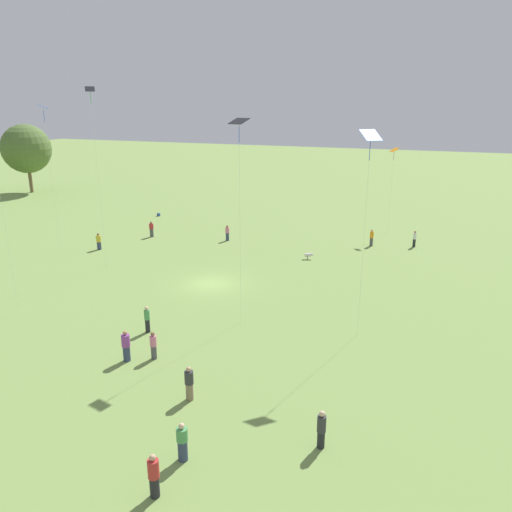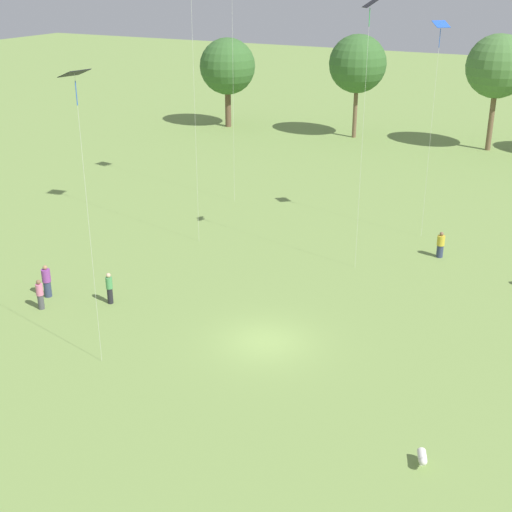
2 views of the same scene
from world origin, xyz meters
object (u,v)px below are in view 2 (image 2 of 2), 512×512
kite_1 (76,86)px  dog_0 (422,458)px  person_6 (440,245)px  person_2 (40,294)px  person_4 (109,288)px  kite_2 (369,24)px  kite_6 (440,36)px  person_0 (47,281)px

kite_1 → dog_0: (14.86, -0.58, -11.90)m
person_6 → dog_0: (4.28, -19.91, -0.40)m
person_6 → person_2: bearing=-3.9°
person_6 → kite_1: bearing=12.7°
person_4 → person_6: size_ratio=1.06×
dog_0 → kite_1: bearing=-22.8°
person_6 → kite_2: kite_2 is taller
person_6 → kite_6: (-1.95, 3.02, 11.93)m
kite_1 → person_6: bearing=-149.1°
person_6 → kite_1: size_ratio=0.13×
person_6 → dog_0: person_6 is taller
person_4 → person_6: bearing=177.2°
dog_0 → person_4: bearing=-37.4°
kite_1 → kite_2: bearing=-143.2°
person_2 → kite_2: size_ratio=0.11×
person_4 → kite_2: (9.87, 10.52, 12.89)m
person_0 → kite_6: size_ratio=0.13×
person_2 → kite_1: size_ratio=0.13×
person_0 → person_6: (17.44, 15.27, -0.10)m
person_0 → kite_6: kite_6 is taller
person_4 → kite_6: size_ratio=0.13×
person_2 → dog_0: (21.00, -3.34, -0.43)m
kite_6 → dog_0: (6.24, -22.93, -12.34)m
person_0 → kite_6: bearing=24.1°
kite_1 → person_2: bearing=-54.6°
person_0 → kite_6: (15.49, 18.30, 11.83)m
kite_1 → kite_2: size_ratio=0.86×
person_2 → person_6: bearing=-152.6°
person_0 → dog_0: size_ratio=2.25×
kite_2 → dog_0: (8.34, -16.05, -13.38)m
dog_0 → person_6: bearing=-98.4°
kite_2 → dog_0: size_ratio=18.47×
person_0 → person_2: size_ratio=1.11×
kite_2 → kite_6: bearing=168.6°
person_4 → kite_1: size_ratio=0.13×
person_4 → dog_0: bearing=114.4°
person_4 → person_2: bearing=-10.6°
kite_1 → dog_0: bearing=147.4°
person_0 → person_4: 3.62m
person_6 → kite_6: 12.46m
person_2 → dog_0: person_2 is taller
person_6 → kite_1: kite_1 is taller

